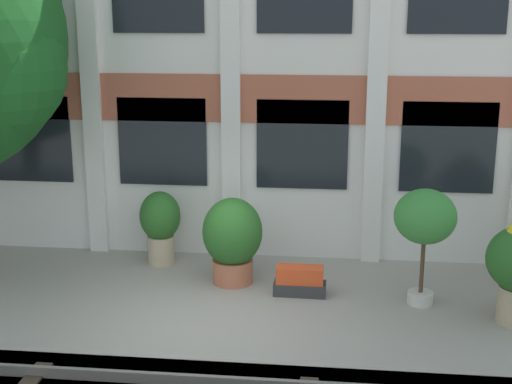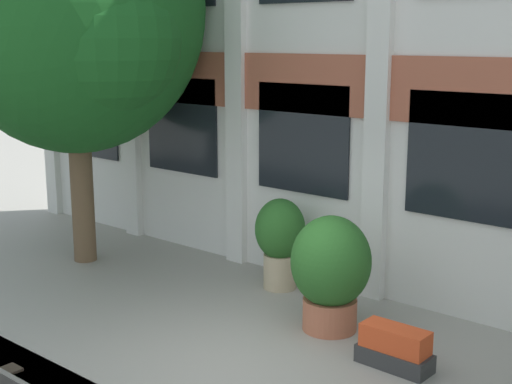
{
  "view_description": "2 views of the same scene",
  "coord_description": "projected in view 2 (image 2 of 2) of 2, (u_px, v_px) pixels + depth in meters",
  "views": [
    {
      "loc": [
        1.95,
        -10.19,
        4.75
      ],
      "look_at": [
        0.6,
        1.87,
        1.61
      ],
      "focal_mm": 50.0,
      "sensor_mm": 36.0,
      "label": 1
    },
    {
      "loc": [
        5.21,
        -5.76,
        3.79
      ],
      "look_at": [
        -1.49,
        2.12,
        1.54
      ],
      "focal_mm": 50.0,
      "sensor_mm": 36.0,
      "label": 2
    }
  ],
  "objects": [
    {
      "name": "apartment_facade",
      "position": [
        391.0,
        35.0,
        10.05
      ],
      "size": [
        16.54,
        0.64,
        7.67
      ],
      "color": "silver",
      "rests_on": "ground"
    },
    {
      "name": "potted_plant_glazed_jar",
      "position": [
        331.0,
        269.0,
        9.28
      ],
      "size": [
        1.06,
        1.06,
        1.55
      ],
      "color": "#B76647",
      "rests_on": "ground"
    },
    {
      "name": "broadleaf_tree",
      "position": [
        73.0,
        16.0,
        11.54
      ],
      "size": [
        4.52,
        4.31,
        6.59
      ],
      "color": "brown",
      "rests_on": "ground"
    },
    {
      "name": "potted_plant_ribbed_drum",
      "position": [
        280.0,
        237.0,
        10.86
      ],
      "size": [
        0.77,
        0.77,
        1.41
      ],
      "color": "tan",
      "rests_on": "ground"
    },
    {
      "name": "potted_plant_square_trough",
      "position": [
        395.0,
        348.0,
        8.32
      ],
      "size": [
        0.9,
        0.39,
        0.5
      ],
      "color": "#333333",
      "rests_on": "ground"
    },
    {
      "name": "ground_plane",
      "position": [
        236.0,
        366.0,
        8.39
      ],
      "size": [
        80.0,
        80.0,
        0.0
      ],
      "primitive_type": "plane",
      "color": "#9E998E"
    }
  ]
}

